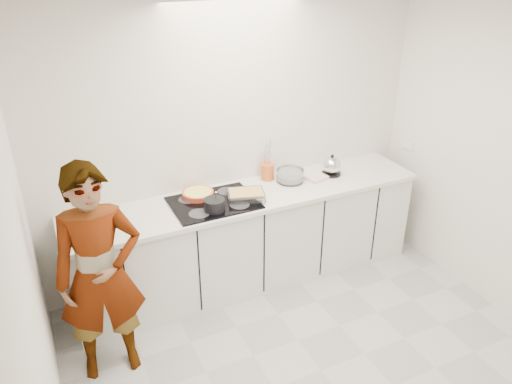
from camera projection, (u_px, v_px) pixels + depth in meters
name	position (u px, v px, depth m)	size (l,w,h in m)	color
floor	(321.00, 371.00, 3.78)	(3.60, 3.20, 0.00)	silver
ceiling	(350.00, 7.00, 2.61)	(3.60, 3.20, 0.00)	white
wall_back	(235.00, 141.00, 4.49)	(3.60, 0.00, 2.60)	silver
wall_left	(31.00, 299.00, 2.51)	(0.00, 3.20, 2.60)	silver
base_cabinets	(250.00, 240.00, 4.62)	(3.20, 0.58, 0.87)	white
countertop	(250.00, 197.00, 4.41)	(3.24, 0.64, 0.04)	white
hob	(214.00, 203.00, 4.25)	(0.72, 0.54, 0.01)	black
tart_dish	(198.00, 194.00, 4.33)	(0.34, 0.34, 0.05)	#C7472A
saucepan	(214.00, 205.00, 4.10)	(0.23, 0.23, 0.17)	black
baking_dish	(246.00, 195.00, 4.30)	(0.37, 0.32, 0.06)	silver
mixing_bowl	(290.00, 176.00, 4.62)	(0.28, 0.28, 0.12)	silver
tea_towel	(317.00, 178.00, 4.67)	(0.19, 0.14, 0.03)	white
kettle	(332.00, 166.00, 4.74)	(0.23, 0.23, 0.21)	black
utensil_crock	(268.00, 172.00, 4.65)	(0.12, 0.12, 0.15)	#CC5C25
cook	(100.00, 275.00, 3.46)	(0.61, 0.40, 1.67)	white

